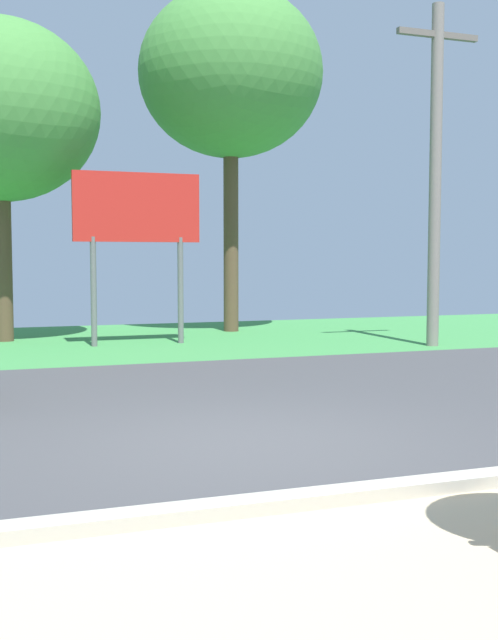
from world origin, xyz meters
The scene contains 5 objects.
ground_plane centered at (0.00, 2.95, -0.05)m, with size 40.00×22.00×0.20m.
utility_pole centered at (6.43, 6.70, 3.55)m, with size 1.80×0.24×6.76m.
roadside_billboard centered at (0.87, 8.95, 2.55)m, with size 2.60×0.12×3.50m.
tree_left_far centered at (-1.66, 10.63, 4.83)m, with size 4.17×4.17×6.75m.
tree_center_back centered at (3.65, 11.19, 6.13)m, with size 4.38×4.38×8.15m.
Camera 1 is at (-2.61, -7.10, 1.77)m, focal length 44.78 mm.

